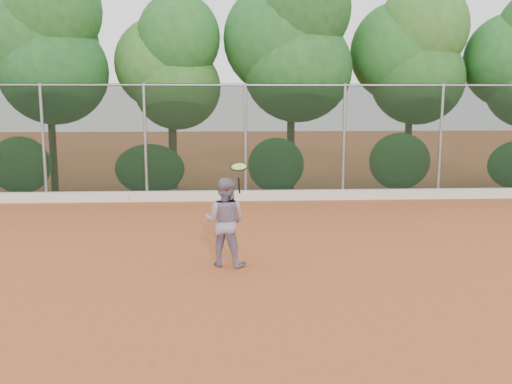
{
  "coord_description": "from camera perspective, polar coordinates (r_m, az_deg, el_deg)",
  "views": [
    {
      "loc": [
        -0.59,
        -10.2,
        3.17
      ],
      "look_at": [
        0.0,
        1.0,
        1.25
      ],
      "focal_mm": 40.0,
      "sensor_mm": 36.0,
      "label": 1
    }
  ],
  "objects": [
    {
      "name": "chainlink_fence",
      "position": [
        17.26,
        -1.06,
        5.35
      ],
      "size": [
        24.09,
        0.09,
        3.5
      ],
      "color": "black",
      "rests_on": "ground"
    },
    {
      "name": "foliage_backdrop",
      "position": [
        19.22,
        -2.96,
        13.37
      ],
      "size": [
        23.7,
        3.63,
        7.55
      ],
      "color": "#47331B",
      "rests_on": "ground"
    },
    {
      "name": "concrete_curb",
      "position": [
        17.29,
        -1.02,
        -0.35
      ],
      "size": [
        24.0,
        0.2,
        0.3
      ],
      "primitive_type": "cube",
      "color": "silver",
      "rests_on": "ground"
    },
    {
      "name": "tennis_racket",
      "position": [
        10.38,
        -1.71,
        2.34
      ],
      "size": [
        0.38,
        0.37,
        0.58
      ],
      "color": "black",
      "rests_on": "ground"
    },
    {
      "name": "tennis_player",
      "position": [
        10.63,
        -3.12,
        -2.99
      ],
      "size": [
        0.97,
        0.85,
        1.67
      ],
      "primitive_type": "imported",
      "rotation": [
        0.0,
        0.0,
        2.83
      ],
      "color": "gray",
      "rests_on": "ground"
    },
    {
      "name": "tennis_ball_in_flight",
      "position": [
        10.78,
        -12.61,
        -0.54
      ],
      "size": [
        0.06,
        0.06,
        0.06
      ],
      "color": "#ACD22F",
      "rests_on": "ground"
    },
    {
      "name": "ground",
      "position": [
        10.69,
        0.28,
        -7.52
      ],
      "size": [
        80.0,
        80.0,
        0.0
      ],
      "primitive_type": "plane",
      "color": "#A75127",
      "rests_on": "ground"
    }
  ]
}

